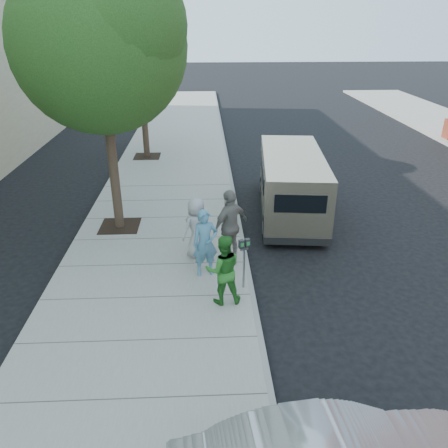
{
  "coord_description": "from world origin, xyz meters",
  "views": [
    {
      "loc": [
        0.36,
        -10.02,
        6.02
      ],
      "look_at": [
        0.86,
        0.38,
        1.1
      ],
      "focal_mm": 35.0,
      "sensor_mm": 36.0,
      "label": 1
    }
  ],
  "objects_px": {
    "person_striped_polo": "(230,226)",
    "person_gray_shirt": "(197,228)",
    "parking_meter": "(244,253)",
    "van": "(291,183)",
    "person_green_shirt": "(223,270)",
    "tree_near": "(101,38)",
    "tree_far": "(140,48)",
    "person_officer": "(205,243)"
  },
  "relations": [
    {
      "from": "person_striped_polo",
      "to": "person_gray_shirt",
      "type": "bearing_deg",
      "value": -58.96
    },
    {
      "from": "parking_meter",
      "to": "van",
      "type": "distance_m",
      "value": 5.03
    },
    {
      "from": "person_green_shirt",
      "to": "person_gray_shirt",
      "type": "relative_size",
      "value": 1.0
    },
    {
      "from": "tree_near",
      "to": "van",
      "type": "distance_m",
      "value": 7.13
    },
    {
      "from": "tree_near",
      "to": "parking_meter",
      "type": "distance_m",
      "value": 6.72
    },
    {
      "from": "van",
      "to": "tree_far",
      "type": "bearing_deg",
      "value": 135.59
    },
    {
      "from": "parking_meter",
      "to": "person_green_shirt",
      "type": "distance_m",
      "value": 0.75
    },
    {
      "from": "tree_near",
      "to": "person_green_shirt",
      "type": "xyz_separation_m",
      "value": [
        2.99,
        -4.14,
        -4.57
      ]
    },
    {
      "from": "parking_meter",
      "to": "person_green_shirt",
      "type": "height_order",
      "value": "person_green_shirt"
    },
    {
      "from": "parking_meter",
      "to": "person_officer",
      "type": "bearing_deg",
      "value": 120.39
    },
    {
      "from": "tree_far",
      "to": "person_gray_shirt",
      "type": "bearing_deg",
      "value": -75.98
    },
    {
      "from": "parking_meter",
      "to": "person_gray_shirt",
      "type": "relative_size",
      "value": 0.78
    },
    {
      "from": "tree_far",
      "to": "van",
      "type": "xyz_separation_m",
      "value": [
        5.48,
        -6.57,
        -3.78
      ]
    },
    {
      "from": "person_officer",
      "to": "person_striped_polo",
      "type": "relative_size",
      "value": 0.87
    },
    {
      "from": "person_striped_polo",
      "to": "tree_far",
      "type": "bearing_deg",
      "value": -113.28
    },
    {
      "from": "van",
      "to": "person_green_shirt",
      "type": "distance_m",
      "value": 5.73
    },
    {
      "from": "tree_near",
      "to": "person_striped_polo",
      "type": "xyz_separation_m",
      "value": [
        3.27,
        -2.23,
        -4.4
      ]
    },
    {
      "from": "person_striped_polo",
      "to": "parking_meter",
      "type": "bearing_deg",
      "value": 58.26
    },
    {
      "from": "person_green_shirt",
      "to": "tree_far",
      "type": "bearing_deg",
      "value": -81.15
    },
    {
      "from": "van",
      "to": "person_officer",
      "type": "distance_m",
      "value": 4.88
    },
    {
      "from": "tree_far",
      "to": "parking_meter",
      "type": "bearing_deg",
      "value": -72.62
    },
    {
      "from": "van",
      "to": "person_green_shirt",
      "type": "height_order",
      "value": "van"
    },
    {
      "from": "person_green_shirt",
      "to": "person_gray_shirt",
      "type": "height_order",
      "value": "person_gray_shirt"
    },
    {
      "from": "person_gray_shirt",
      "to": "parking_meter",
      "type": "bearing_deg",
      "value": 86.6
    },
    {
      "from": "tree_near",
      "to": "person_officer",
      "type": "distance_m",
      "value": 5.98
    },
    {
      "from": "van",
      "to": "person_striped_polo",
      "type": "distance_m",
      "value": 3.94
    },
    {
      "from": "parking_meter",
      "to": "person_green_shirt",
      "type": "xyz_separation_m",
      "value": [
        -0.51,
        -0.54,
        -0.1
      ]
    },
    {
      "from": "person_green_shirt",
      "to": "person_striped_polo",
      "type": "relative_size",
      "value": 0.84
    },
    {
      "from": "van",
      "to": "person_officer",
      "type": "bearing_deg",
      "value": -120.24
    },
    {
      "from": "person_gray_shirt",
      "to": "person_striped_polo",
      "type": "relative_size",
      "value": 0.84
    },
    {
      "from": "tree_far",
      "to": "person_officer",
      "type": "xyz_separation_m",
      "value": [
        2.61,
        -10.52,
        -3.87
      ]
    },
    {
      "from": "person_officer",
      "to": "parking_meter",
      "type": "bearing_deg",
      "value": -49.5
    },
    {
      "from": "person_green_shirt",
      "to": "parking_meter",
      "type": "bearing_deg",
      "value": -138.68
    },
    {
      "from": "person_officer",
      "to": "tree_near",
      "type": "bearing_deg",
      "value": 119.43
    },
    {
      "from": "person_officer",
      "to": "van",
      "type": "bearing_deg",
      "value": 41.61
    },
    {
      "from": "person_gray_shirt",
      "to": "person_striped_polo",
      "type": "distance_m",
      "value": 0.93
    },
    {
      "from": "van",
      "to": "person_green_shirt",
      "type": "xyz_separation_m",
      "value": [
        -2.48,
        -5.17,
        -0.12
      ]
    },
    {
      "from": "tree_far",
      "to": "person_green_shirt",
      "type": "distance_m",
      "value": 12.73
    },
    {
      "from": "tree_far",
      "to": "van",
      "type": "bearing_deg",
      "value": -50.21
    },
    {
      "from": "person_green_shirt",
      "to": "person_gray_shirt",
      "type": "bearing_deg",
      "value": -79.94
    },
    {
      "from": "tree_near",
      "to": "parking_meter",
      "type": "xyz_separation_m",
      "value": [
        3.5,
        -3.6,
        -4.46
      ]
    },
    {
      "from": "person_gray_shirt",
      "to": "van",
      "type": "bearing_deg",
      "value": -173.66
    }
  ]
}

